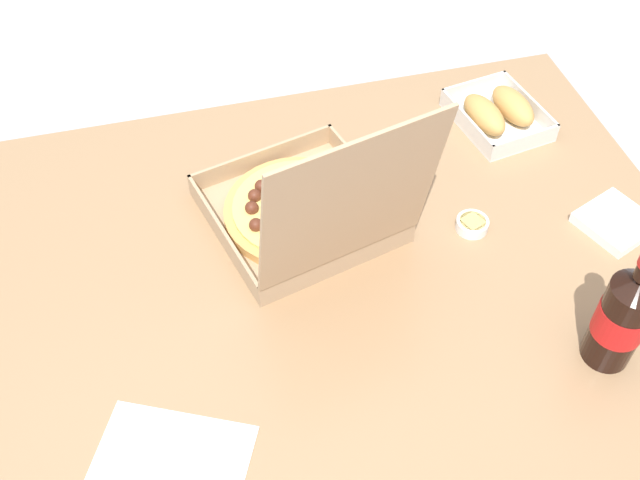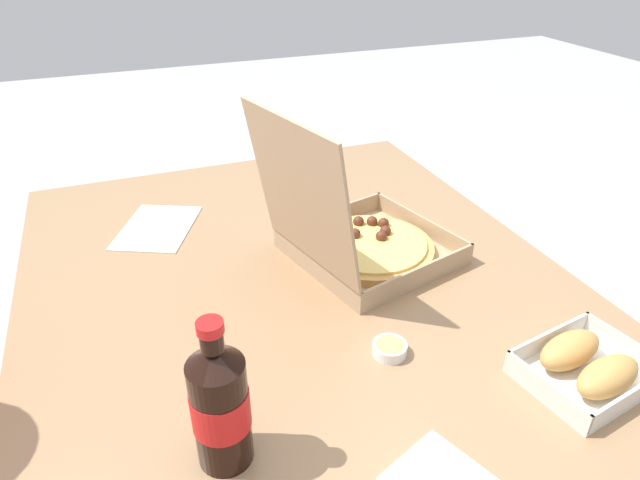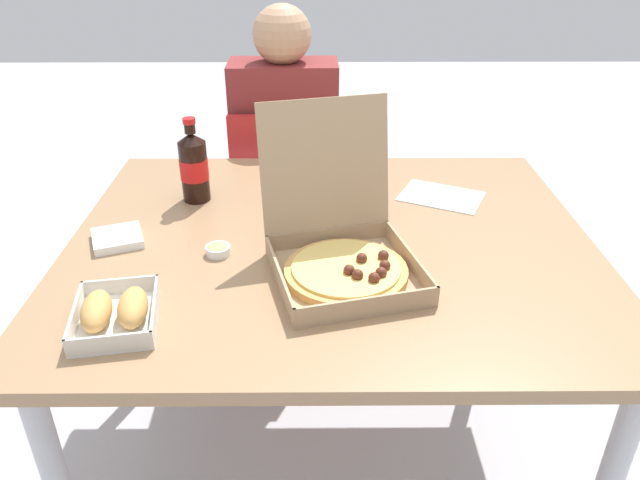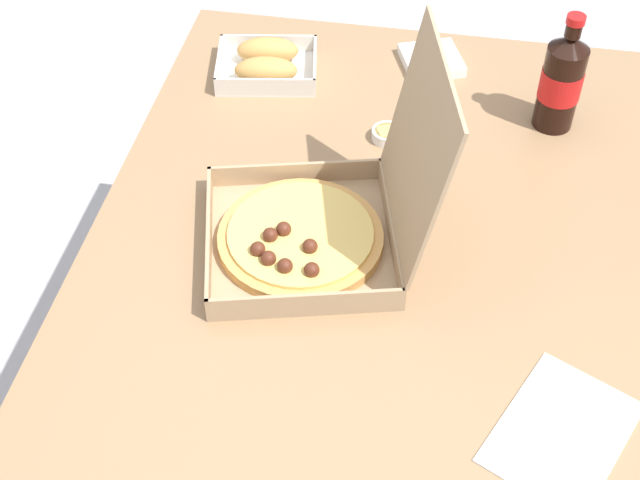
% 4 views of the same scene
% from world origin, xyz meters
% --- Properties ---
extents(ground_plane, '(10.00, 10.00, 0.00)m').
position_xyz_m(ground_plane, '(0.00, 0.00, 0.00)').
color(ground_plane, '#B2B2B7').
extents(dining_table, '(1.23, 1.03, 0.73)m').
position_xyz_m(dining_table, '(0.00, 0.00, 0.66)').
color(dining_table, '#997551').
rests_on(dining_table, ground_plane).
extents(chair, '(0.41, 0.41, 0.83)m').
position_xyz_m(chair, '(-0.14, 0.75, 0.48)').
color(chair, red).
rests_on(chair, ground_plane).
extents(diner_person, '(0.36, 0.41, 1.15)m').
position_xyz_m(diner_person, '(-0.14, 0.81, 0.69)').
color(diner_person, '#333847').
rests_on(diner_person, ground_plane).
extents(pizza_box_open, '(0.37, 0.41, 0.33)m').
position_xyz_m(pizza_box_open, '(0.02, -0.14, 0.78)').
color(pizza_box_open, tan).
rests_on(pizza_box_open, dining_table).
extents(bread_side_box, '(0.18, 0.21, 0.06)m').
position_xyz_m(bread_side_box, '(-0.41, -0.32, 0.76)').
color(bread_side_box, white).
rests_on(bread_side_box, dining_table).
extents(cola_bottle, '(0.07, 0.07, 0.22)m').
position_xyz_m(cola_bottle, '(-0.35, 0.22, 0.82)').
color(cola_bottle, black).
rests_on(cola_bottle, dining_table).
extents(paper_menu, '(0.25, 0.23, 0.00)m').
position_xyz_m(paper_menu, '(0.30, 0.23, 0.73)').
color(paper_menu, white).
rests_on(paper_menu, dining_table).
extents(napkin_pile, '(0.14, 0.14, 0.02)m').
position_xyz_m(napkin_pile, '(-0.50, -0.01, 0.74)').
color(napkin_pile, white).
rests_on(napkin_pile, dining_table).
extents(dipping_sauce_cup, '(0.06, 0.06, 0.02)m').
position_xyz_m(dipping_sauce_cup, '(-0.26, -0.07, 0.74)').
color(dipping_sauce_cup, white).
rests_on(dipping_sauce_cup, dining_table).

